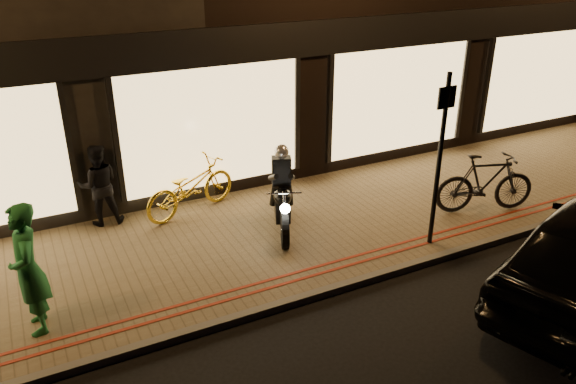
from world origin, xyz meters
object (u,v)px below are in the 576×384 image
object	(u,v)px
sign_post	(440,153)
person_green	(28,270)
bicycle_gold	(190,187)
motorcycle	(282,198)

from	to	relation	value
sign_post	person_green	world-z (taller)	sign_post
bicycle_gold	person_green	bearing A→B (deg)	110.32
bicycle_gold	person_green	world-z (taller)	person_green
motorcycle	sign_post	xyz separation A→B (m)	(2.07, -1.64, 1.06)
sign_post	person_green	size ratio (longest dim) A/B	1.61
motorcycle	sign_post	size ratio (longest dim) A/B	0.61
sign_post	motorcycle	bearing A→B (deg)	141.60
bicycle_gold	person_green	size ratio (longest dim) A/B	1.08
motorcycle	bicycle_gold	xyz separation A→B (m)	(-1.28, 1.39, -0.09)
motorcycle	person_green	xyz separation A→B (m)	(-4.24, -1.08, 0.32)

